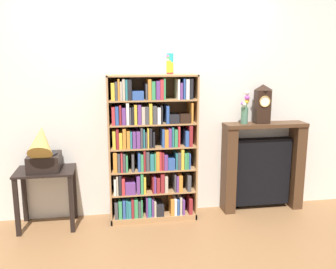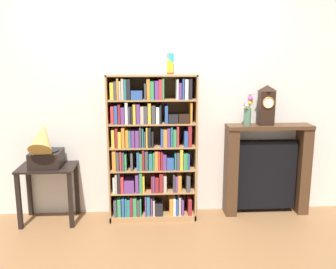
{
  "view_description": "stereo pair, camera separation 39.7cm",
  "coord_description": "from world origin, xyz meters",
  "px_view_note": "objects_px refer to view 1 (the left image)",
  "views": [
    {
      "loc": [
        -0.46,
        -3.76,
        1.76
      ],
      "look_at": [
        0.17,
        0.08,
        0.94
      ],
      "focal_mm": 39.47,
      "sensor_mm": 36.0,
      "label": 1
    },
    {
      "loc": [
        -0.06,
        -3.8,
        1.76
      ],
      "look_at": [
        0.17,
        0.08,
        0.94
      ],
      "focal_mm": 39.47,
      "sensor_mm": 36.0,
      "label": 2
    }
  ],
  "objects_px": {
    "flower_vase": "(245,110)",
    "mantel_clock": "(262,104)",
    "bookshelf": "(150,152)",
    "side_table_left": "(46,184)",
    "fireplace_mantel": "(262,167)",
    "cup_stack": "(170,64)",
    "gramophone": "(43,151)"
  },
  "relations": [
    {
      "from": "flower_vase",
      "to": "fireplace_mantel",
      "type": "bearing_deg",
      "value": 4.15
    },
    {
      "from": "bookshelf",
      "to": "flower_vase",
      "type": "distance_m",
      "value": 1.15
    },
    {
      "from": "gramophone",
      "to": "side_table_left",
      "type": "bearing_deg",
      "value": 90.0
    },
    {
      "from": "cup_stack",
      "to": "gramophone",
      "type": "distance_m",
      "value": 1.57
    },
    {
      "from": "gramophone",
      "to": "fireplace_mantel",
      "type": "xyz_separation_m",
      "value": [
        2.41,
        0.16,
        -0.33
      ]
    },
    {
      "from": "mantel_clock",
      "to": "flower_vase",
      "type": "height_order",
      "value": "mantel_clock"
    },
    {
      "from": "side_table_left",
      "to": "bookshelf",
      "type": "bearing_deg",
      "value": 2.01
    },
    {
      "from": "cup_stack",
      "to": "flower_vase",
      "type": "distance_m",
      "value": 0.99
    },
    {
      "from": "bookshelf",
      "to": "fireplace_mantel",
      "type": "height_order",
      "value": "bookshelf"
    },
    {
      "from": "fireplace_mantel",
      "to": "flower_vase",
      "type": "height_order",
      "value": "flower_vase"
    },
    {
      "from": "cup_stack",
      "to": "mantel_clock",
      "type": "height_order",
      "value": "cup_stack"
    },
    {
      "from": "bookshelf",
      "to": "cup_stack",
      "type": "xyz_separation_m",
      "value": [
        0.22,
        0.04,
        0.93
      ]
    },
    {
      "from": "fireplace_mantel",
      "to": "mantel_clock",
      "type": "distance_m",
      "value": 0.74
    },
    {
      "from": "flower_vase",
      "to": "mantel_clock",
      "type": "bearing_deg",
      "value": -0.86
    },
    {
      "from": "gramophone",
      "to": "fireplace_mantel",
      "type": "height_order",
      "value": "gramophone"
    },
    {
      "from": "side_table_left",
      "to": "flower_vase",
      "type": "relative_size",
      "value": 1.67
    },
    {
      "from": "bookshelf",
      "to": "gramophone",
      "type": "xyz_separation_m",
      "value": [
        -1.09,
        -0.09,
        0.07
      ]
    },
    {
      "from": "cup_stack",
      "to": "side_table_left",
      "type": "distance_m",
      "value": 1.8
    },
    {
      "from": "bookshelf",
      "to": "side_table_left",
      "type": "relative_size",
      "value": 2.55
    },
    {
      "from": "side_table_left",
      "to": "mantel_clock",
      "type": "xyz_separation_m",
      "value": [
        2.36,
        0.08,
        0.78
      ]
    },
    {
      "from": "gramophone",
      "to": "flower_vase",
      "type": "bearing_deg",
      "value": 3.7
    },
    {
      "from": "bookshelf",
      "to": "side_table_left",
      "type": "distance_m",
      "value": 1.13
    },
    {
      "from": "mantel_clock",
      "to": "bookshelf",
      "type": "bearing_deg",
      "value": -177.98
    },
    {
      "from": "cup_stack",
      "to": "flower_vase",
      "type": "height_order",
      "value": "cup_stack"
    },
    {
      "from": "flower_vase",
      "to": "cup_stack",
      "type": "bearing_deg",
      "value": -179.67
    },
    {
      "from": "bookshelf",
      "to": "cup_stack",
      "type": "height_order",
      "value": "cup_stack"
    },
    {
      "from": "bookshelf",
      "to": "side_table_left",
      "type": "height_order",
      "value": "bookshelf"
    },
    {
      "from": "flower_vase",
      "to": "gramophone",
      "type": "bearing_deg",
      "value": -176.3
    },
    {
      "from": "side_table_left",
      "to": "fireplace_mantel",
      "type": "xyz_separation_m",
      "value": [
        2.41,
        0.1,
        0.04
      ]
    },
    {
      "from": "side_table_left",
      "to": "gramophone",
      "type": "xyz_separation_m",
      "value": [
        -0.0,
        -0.05,
        0.37
      ]
    },
    {
      "from": "cup_stack",
      "to": "fireplace_mantel",
      "type": "xyz_separation_m",
      "value": [
        1.1,
        0.02,
        -1.18
      ]
    },
    {
      "from": "cup_stack",
      "to": "bookshelf",
      "type": "bearing_deg",
      "value": -169.0
    }
  ]
}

